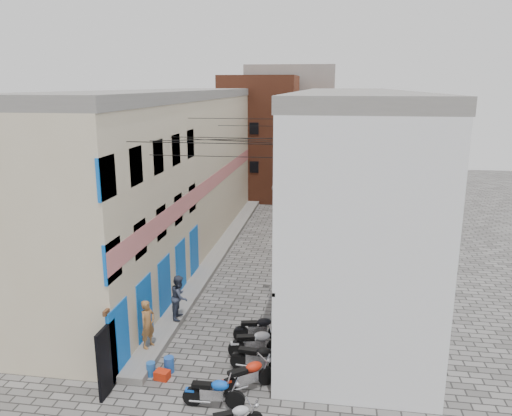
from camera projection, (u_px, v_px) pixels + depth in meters
The scene contains 19 objects.
ground at pixel (192, 391), 15.53m from camera, with size 90.00×90.00×0.00m, color #524F4D.
plinth at pixel (220, 251), 28.27m from camera, with size 0.90×26.00×0.25m, color slate.
building_left at pixel (167, 173), 27.61m from camera, with size 5.10×27.00×9.00m.
building_right at pixel (350, 178), 26.16m from camera, with size 5.94×26.00×9.00m.
building_far_brick_left at pixel (260, 138), 41.48m from camera, with size 6.00×6.00×10.00m, color brown.
building_far_brick_right at pixel (321, 148), 42.89m from camera, with size 5.00×6.00×8.00m, color brown.
building_far_concrete at pixel (290, 126), 46.81m from camera, with size 8.00×5.00×11.00m, color slate.
far_shopfront at pixel (280, 190), 39.41m from camera, with size 2.00×0.30×2.40m, color black.
overhead_wires at pixel (236, 137), 21.15m from camera, with size 5.80×13.02×1.32m.
motorcycle_c at pixel (214, 391), 14.64m from camera, with size 0.59×1.87×1.08m, color #0C49BC, non-canonical shape.
motorcycle_d at pixel (248, 374), 15.45m from camera, with size 0.61×1.94×1.12m, color red, non-canonical shape.
motorcycle_e at pixel (258, 357), 16.44m from camera, with size 0.61×1.95×1.13m, color black, non-canonical shape.
motorcycle_f at pixel (256, 341), 17.39m from camera, with size 0.63×1.98×1.15m, color #B2B3B7, non-canonical shape.
motorcycle_g at pixel (259, 327), 18.46m from camera, with size 0.60×1.91×1.10m, color black, non-canonical shape.
person_a at pixel (148, 324), 17.47m from camera, with size 0.64×0.42×1.75m, color olive.
person_b at pixel (180, 297), 19.68m from camera, with size 0.86×0.67×1.78m, color #353C4F.
water_jug_near at pixel (151, 369), 16.31m from camera, with size 0.30×0.30×0.47m, color #225CAC.
water_jug_far at pixel (169, 365), 16.52m from camera, with size 0.34×0.34×0.53m, color #2251AB.
red_crate at pixel (162, 375), 16.14m from camera, with size 0.46×0.34×0.29m, color red.
Camera 1 is at (4.09, -13.23, 9.28)m, focal length 35.00 mm.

